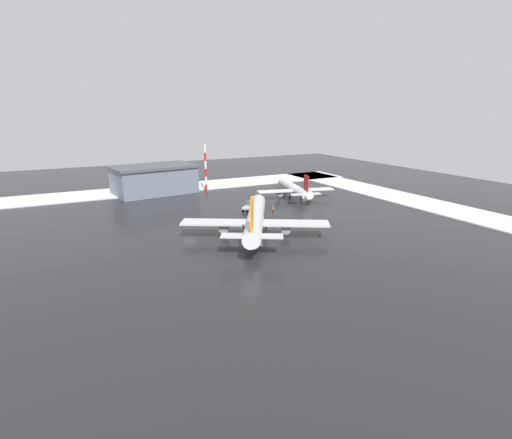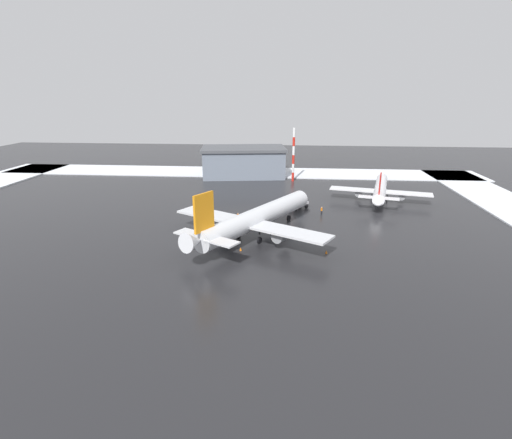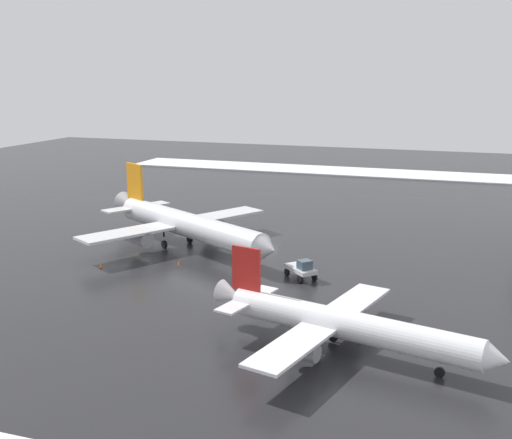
# 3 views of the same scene
# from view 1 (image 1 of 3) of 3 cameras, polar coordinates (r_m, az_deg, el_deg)

# --- Properties ---
(ground_plane) EXTENTS (240.00, 240.00, 0.00)m
(ground_plane) POSITION_cam_1_polar(r_m,az_deg,el_deg) (87.92, -9.52, -1.65)
(ground_plane) COLOR #232326
(snow_bank_far) EXTENTS (152.00, 16.00, 0.29)m
(snow_bank_far) POSITION_cam_1_polar(r_m,az_deg,el_deg) (135.15, -16.07, 3.98)
(snow_bank_far) COLOR white
(snow_bank_far) RESTS_ON ground_plane
(snow_bank_left) EXTENTS (14.00, 116.00, 0.29)m
(snow_bank_left) POSITION_cam_1_polar(r_m,az_deg,el_deg) (124.67, 21.23, 2.62)
(snow_bank_left) COLOR white
(snow_bank_left) RESTS_ON ground_plane
(airplane_far_rear) EXTENTS (28.28, 33.09, 10.82)m
(airplane_far_rear) POSITION_cam_1_polar(r_m,az_deg,el_deg) (83.14, -0.09, 0.14)
(airplane_far_rear) COLOR silver
(airplane_far_rear) RESTS_ON ground_plane
(airplane_parked_portside) EXTENTS (23.20, 27.66, 8.31)m
(airplane_parked_portside) POSITION_cam_1_polar(r_m,az_deg,el_deg) (120.39, 5.43, 4.44)
(airplane_parked_portside) COLOR white
(airplane_parked_portside) RESTS_ON ground_plane
(pushback_tug) EXTENTS (4.78, 4.84, 2.50)m
(pushback_tug) POSITION_cam_1_polar(r_m,az_deg,el_deg) (103.82, -1.01, 1.92)
(pushback_tug) COLOR silver
(pushback_tug) RESTS_ON ground_plane
(ground_crew_mid_apron) EXTENTS (0.36, 0.36, 1.71)m
(ground_crew_mid_apron) POSITION_cam_1_polar(r_m,az_deg,el_deg) (102.24, 2.43, 1.52)
(ground_crew_mid_apron) COLOR black
(ground_crew_mid_apron) RESTS_ON ground_plane
(ground_crew_by_nose_gear) EXTENTS (0.36, 0.36, 1.71)m
(ground_crew_by_nose_gear) POSITION_cam_1_polar(r_m,az_deg,el_deg) (89.95, -5.15, -0.47)
(ground_crew_by_nose_gear) COLOR black
(ground_crew_by_nose_gear) RESTS_ON ground_plane
(ground_crew_near_tug) EXTENTS (0.36, 0.36, 1.71)m
(ground_crew_near_tug) POSITION_cam_1_polar(r_m,az_deg,el_deg) (86.24, -4.96, -1.16)
(ground_crew_near_tug) COLOR black
(ground_crew_near_tug) RESTS_ON ground_plane
(antenna_mast) EXTENTS (0.70, 0.70, 15.12)m
(antenna_mast) POSITION_cam_1_polar(r_m,az_deg,el_deg) (127.89, -7.21, 7.22)
(antenna_mast) COLOR red
(antenna_mast) RESTS_ON ground_plane
(cargo_hangar) EXTENTS (26.87, 18.39, 8.80)m
(cargo_hangar) POSITION_cam_1_polar(r_m,az_deg,el_deg) (129.91, -14.34, 5.59)
(cargo_hangar) COLOR slate
(cargo_hangar) RESTS_ON ground_plane
(traffic_cone_near_nose) EXTENTS (0.36, 0.36, 0.55)m
(traffic_cone_near_nose) POSITION_cam_1_polar(r_m,az_deg,el_deg) (77.78, 0.78, -3.49)
(traffic_cone_near_nose) COLOR orange
(traffic_cone_near_nose) RESTS_ON ground_plane
(traffic_cone_mid_line) EXTENTS (0.36, 0.36, 0.55)m
(traffic_cone_mid_line) POSITION_cam_1_polar(r_m,az_deg,el_deg) (89.42, 3.38, -0.99)
(traffic_cone_mid_line) COLOR orange
(traffic_cone_mid_line) RESTS_ON ground_plane
(traffic_cone_wingtip_side) EXTENTS (0.36, 0.36, 0.55)m
(traffic_cone_wingtip_side) POSITION_cam_1_polar(r_m,az_deg,el_deg) (84.74, 9.13, -2.09)
(traffic_cone_wingtip_side) COLOR orange
(traffic_cone_wingtip_side) RESTS_ON ground_plane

